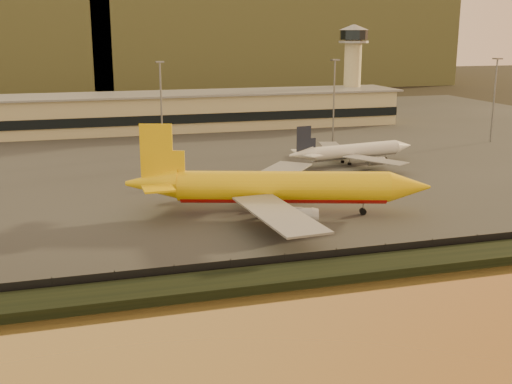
# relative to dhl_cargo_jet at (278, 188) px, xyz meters

# --- Properties ---
(ground) EXTENTS (900.00, 900.00, 0.00)m
(ground) POSITION_rel_dhl_cargo_jet_xyz_m (-1.93, -14.42, -5.27)
(ground) COLOR black
(ground) RESTS_ON ground
(embankment) EXTENTS (320.00, 7.00, 1.40)m
(embankment) POSITION_rel_dhl_cargo_jet_xyz_m (-1.93, -31.42, -4.57)
(embankment) COLOR black
(embankment) RESTS_ON ground
(tarmac) EXTENTS (320.00, 220.00, 0.20)m
(tarmac) POSITION_rel_dhl_cargo_jet_xyz_m (-1.93, 80.58, -5.17)
(tarmac) COLOR #2D2D2D
(tarmac) RESTS_ON ground
(perimeter_fence) EXTENTS (300.00, 0.05, 2.20)m
(perimeter_fence) POSITION_rel_dhl_cargo_jet_xyz_m (-1.93, -27.42, -3.97)
(perimeter_fence) COLOR black
(perimeter_fence) RESTS_ON tarmac
(terminal_building) EXTENTS (202.00, 25.00, 12.60)m
(terminal_building) POSITION_rel_dhl_cargo_jet_xyz_m (-16.45, 111.13, 0.98)
(terminal_building) COLOR tan
(terminal_building) RESTS_ON tarmac
(control_tower) EXTENTS (11.20, 11.20, 35.50)m
(control_tower) POSITION_rel_dhl_cargo_jet_xyz_m (68.07, 116.58, 16.40)
(control_tower) COLOR tan
(control_tower) RESTS_ON tarmac
(apron_light_masts) EXTENTS (152.20, 12.20, 25.40)m
(apron_light_masts) POSITION_rel_dhl_cargo_jet_xyz_m (13.07, 60.58, 10.44)
(apron_light_masts) COLOR slate
(apron_light_masts) RESTS_ON tarmac
(distant_hills) EXTENTS (470.00, 160.00, 70.00)m
(distant_hills) POSITION_rel_dhl_cargo_jet_xyz_m (-22.67, 325.58, 26.12)
(distant_hills) COLOR brown
(distant_hills) RESTS_ON ground
(dhl_cargo_jet) EXTENTS (55.65, 53.11, 16.97)m
(dhl_cargo_jet) POSITION_rel_dhl_cargo_jet_xyz_m (0.00, 0.00, 0.00)
(dhl_cargo_jet) COLOR yellow
(dhl_cargo_jet) RESTS_ON tarmac
(white_narrowbody_jet) EXTENTS (37.06, 35.77, 10.66)m
(white_narrowbody_jet) POSITION_rel_dhl_cargo_jet_xyz_m (33.25, 39.10, -1.88)
(white_narrowbody_jet) COLOR silver
(white_narrowbody_jet) RESTS_ON tarmac
(gse_vehicle_yellow) EXTENTS (4.22, 2.68, 1.76)m
(gse_vehicle_yellow) POSITION_rel_dhl_cargo_jet_xyz_m (18.10, 13.81, -4.19)
(gse_vehicle_yellow) COLOR yellow
(gse_vehicle_yellow) RESTS_ON tarmac
(gse_vehicle_white) EXTENTS (4.54, 2.66, 1.92)m
(gse_vehicle_white) POSITION_rel_dhl_cargo_jet_xyz_m (-10.97, 14.54, -4.11)
(gse_vehicle_white) COLOR silver
(gse_vehicle_white) RESTS_ON tarmac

